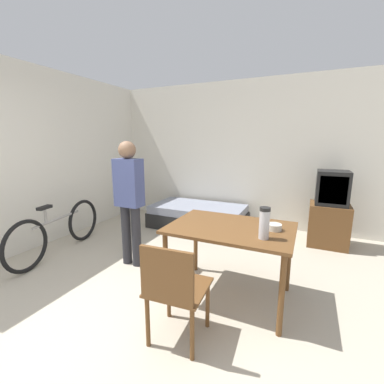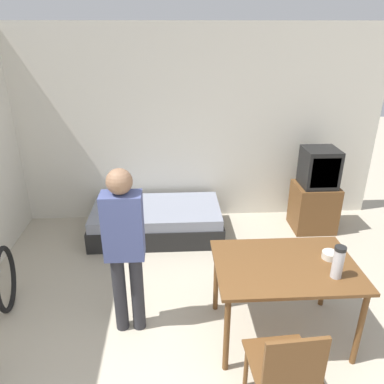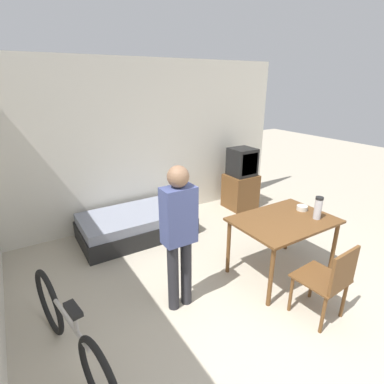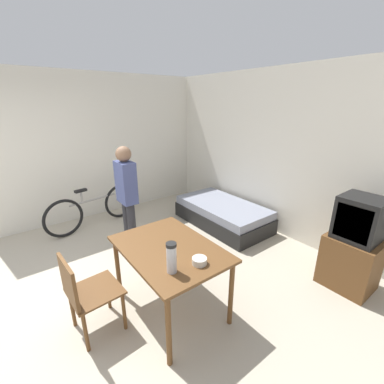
# 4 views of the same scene
# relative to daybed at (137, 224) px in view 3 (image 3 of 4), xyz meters

# --- Properties ---
(ground_plane) EXTENTS (20.00, 20.00, 0.00)m
(ground_plane) POSITION_rel_daybed_xyz_m (0.39, -3.03, -0.20)
(ground_plane) COLOR #B2A893
(wall_back) EXTENTS (5.54, 0.06, 2.70)m
(wall_back) POSITION_rel_daybed_xyz_m (0.39, 0.58, 1.15)
(wall_back) COLOR silver
(wall_back) RESTS_ON ground_plane
(daybed) EXTENTS (1.75, 0.94, 0.41)m
(daybed) POSITION_rel_daybed_xyz_m (0.00, 0.00, 0.00)
(daybed) COLOR black
(daybed) RESTS_ON ground_plane
(tv) EXTENTS (0.56, 0.50, 1.17)m
(tv) POSITION_rel_daybed_xyz_m (2.18, 0.05, 0.33)
(tv) COLOR brown
(tv) RESTS_ON ground_plane
(dining_table) EXTENTS (1.21, 0.85, 0.77)m
(dining_table) POSITION_rel_daybed_xyz_m (1.18, -1.90, 0.48)
(dining_table) COLOR brown
(dining_table) RESTS_ON ground_plane
(wooden_chair) EXTENTS (0.48, 0.48, 0.87)m
(wooden_chair) POSITION_rel_daybed_xyz_m (0.97, -2.72, 0.29)
(wooden_chair) COLOR brown
(wooden_chair) RESTS_ON ground_plane
(bicycle) EXTENTS (0.36, 1.74, 0.76)m
(bicycle) POSITION_rel_daybed_xyz_m (-1.36, -1.92, 0.14)
(bicycle) COLOR black
(bicycle) RESTS_ON ground_plane
(person_standing) EXTENTS (0.34, 0.22, 1.61)m
(person_standing) POSITION_rel_daybed_xyz_m (-0.20, -1.74, 0.73)
(person_standing) COLOR #28282D
(person_standing) RESTS_ON ground_plane
(thermos_flask) EXTENTS (0.09, 0.09, 0.28)m
(thermos_flask) POSITION_rel_daybed_xyz_m (1.53, -2.10, 0.72)
(thermos_flask) COLOR #B7B7BC
(thermos_flask) RESTS_ON dining_table
(mate_bowl) EXTENTS (0.14, 0.14, 0.06)m
(mate_bowl) POSITION_rel_daybed_xyz_m (1.59, -1.83, 0.60)
(mate_bowl) COLOR beige
(mate_bowl) RESTS_ON dining_table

